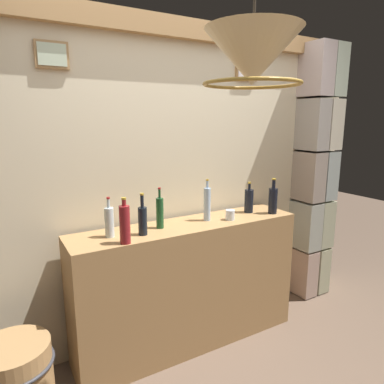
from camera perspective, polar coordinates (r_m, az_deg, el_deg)
name	(u,v)px	position (r m, az deg, el deg)	size (l,w,h in m)	color
panelled_rear_partition	(171,175)	(2.73, -3.43, 2.88)	(3.76, 0.15, 2.45)	beige
stone_pillar	(313,174)	(3.54, 19.24, 2.82)	(0.35, 0.34, 2.38)	tan
bar_shelf_unit	(189,284)	(2.75, -0.54, -14.95)	(1.76, 0.40, 0.97)	#9E7547
liquor_bottle_vodka	(249,201)	(2.90, 9.33, -1.40)	(0.07, 0.07, 0.26)	black
liquor_bottle_vermouth	(143,220)	(2.33, -8.12, -4.53)	(0.06, 0.06, 0.28)	black
liquor_bottle_amaro	(207,204)	(2.63, 2.49, -1.92)	(0.05, 0.05, 0.32)	#A3BDD9
liquor_bottle_bourbon	(160,212)	(2.46, -5.30, -3.36)	(0.05, 0.05, 0.29)	#1A4A24
liquor_bottle_whiskey	(109,222)	(2.33, -13.44, -4.78)	(0.06, 0.06, 0.27)	silver
liquor_bottle_rum	(273,200)	(2.90, 13.15, -1.27)	(0.07, 0.07, 0.29)	black
liquor_bottle_mezcal	(125,224)	(2.19, -10.99, -5.19)	(0.07, 0.07, 0.29)	maroon
glass_tumbler_rocks	(230,215)	(2.68, 6.28, -3.76)	(0.07, 0.07, 0.08)	silver
pendant_lamp	(253,59)	(1.60, 9.94, 20.77)	(0.43, 0.43, 0.48)	beige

